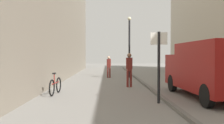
{
  "coord_description": "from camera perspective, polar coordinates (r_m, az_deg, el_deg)",
  "views": [
    {
      "loc": [
        -0.61,
        -1.27,
        1.73
      ],
      "look_at": [
        -0.33,
        13.15,
        1.35
      ],
      "focal_mm": 38.55,
      "sensor_mm": 36.0,
      "label": 1
    }
  ],
  "objects": [
    {
      "name": "bicycle_leaning",
      "position": [
        11.08,
        -13.27,
        -5.53
      ],
      "size": [
        0.19,
        1.77,
        0.98
      ],
      "rotation": [
        0.0,
        0.0,
        -0.07
      ],
      "color": "black",
      "rests_on": "ground_plane"
    },
    {
      "name": "kerb_strip",
      "position": [
        13.56,
        8.22,
        -5.58
      ],
      "size": [
        0.16,
        40.0,
        0.12
      ],
      "primitive_type": "cube",
      "color": "#615F5B",
      "rests_on": "ground_plane"
    },
    {
      "name": "street_sign_post",
      "position": [
        8.86,
        11.04,
        0.28
      ],
      "size": [
        0.6,
        0.13,
        2.6
      ],
      "rotation": [
        0.0,
        0.0,
        2.97
      ],
      "color": "black",
      "rests_on": "ground_plane"
    },
    {
      "name": "pedestrian_mid_block",
      "position": [
        18.85,
        -0.77,
        -0.78
      ],
      "size": [
        0.33,
        0.24,
        1.69
      ],
      "rotation": [
        0.0,
        0.0,
        -0.27
      ],
      "color": "maroon",
      "rests_on": "ground_plane"
    },
    {
      "name": "lamp_post",
      "position": [
        18.89,
        4.14,
        4.52
      ],
      "size": [
        0.28,
        0.28,
        4.76
      ],
      "color": "black",
      "rests_on": "ground_plane"
    },
    {
      "name": "delivery_van",
      "position": [
        10.56,
        21.95,
        -1.36
      ],
      "size": [
        2.24,
        5.34,
        2.26
      ],
      "rotation": [
        0.0,
        0.0,
        0.04
      ],
      "color": "maroon",
      "rests_on": "ground_plane"
    },
    {
      "name": "pedestrian_main_foreground",
      "position": [
        13.23,
        4.11,
        -1.32
      ],
      "size": [
        0.36,
        0.26,
        1.87
      ],
      "rotation": [
        0.0,
        0.0,
        3.4
      ],
      "color": "maroon",
      "rests_on": "ground_plane"
    },
    {
      "name": "ground_plane",
      "position": [
        13.4,
        1.5,
        -5.91
      ],
      "size": [
        80.0,
        80.0,
        0.0
      ],
      "primitive_type": "plane",
      "color": "gray"
    }
  ]
}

